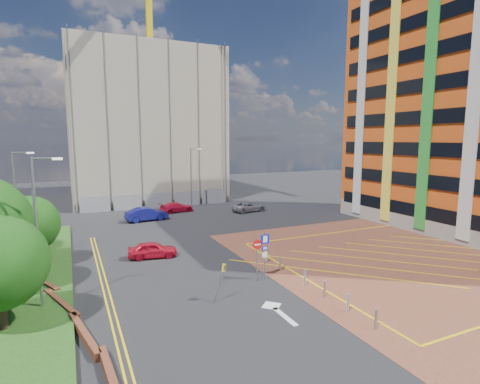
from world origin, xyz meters
TOP-DOWN VIEW (x-y plane):
  - ground at (0.00, 0.00)m, footprint 140.00×140.00m
  - forecourt at (14.00, 0.00)m, footprint 26.00×26.00m
  - retaining_wall at (-11.80, 2.00)m, footprint 6.06×20.33m
  - tree_c at (-13.50, 10.00)m, footprint 4.00×4.00m
  - lamp_left_near at (-12.42, 2.00)m, footprint 1.53×0.16m
  - lamp_left_far at (-14.42, 12.00)m, footprint 1.53×0.16m
  - lamp_back at (4.08, 28.00)m, footprint 1.53×0.16m
  - sign_cluster at (0.30, 0.98)m, footprint 1.17×0.12m
  - warning_sign at (-3.32, -0.96)m, footprint 0.84×0.43m
  - bollard_row at (2.30, -1.67)m, footprint 0.14×11.14m
  - construction_building at (0.00, 40.00)m, footprint 21.20×19.20m
  - tower_crane at (2.00, 39.44)m, footprint 1.60×35.00m
  - construction_fence at (1.00, 30.00)m, footprint 21.60×0.06m
  - car_red_left at (-5.22, 8.69)m, footprint 3.92×2.09m
  - car_blue_back at (-3.07, 22.31)m, footprint 4.82×2.12m
  - car_red_back at (1.36, 25.90)m, footprint 4.44×2.31m
  - car_silver_back at (9.83, 22.40)m, footprint 4.66×2.65m

SIDE VIEW (x-z plane):
  - ground at x=0.00m, z-range 0.00..0.00m
  - forecourt at x=14.00m, z-range 0.00..0.02m
  - retaining_wall at x=-11.80m, z-range 0.00..0.40m
  - bollard_row at x=2.30m, z-range 0.02..0.92m
  - car_silver_back at x=9.83m, z-range 0.00..1.23m
  - car_red_back at x=1.36m, z-range 0.00..1.23m
  - car_red_left at x=-5.22m, z-range 0.00..1.27m
  - car_blue_back at x=-3.07m, z-range 0.00..1.54m
  - construction_fence at x=1.00m, z-range 0.00..2.00m
  - warning_sign at x=-3.32m, z-range 0.31..2.55m
  - sign_cluster at x=0.30m, z-range 0.35..3.55m
  - tree_c at x=-13.50m, z-range 0.74..5.64m
  - lamp_back at x=4.08m, z-range 0.36..8.36m
  - lamp_left_near at x=-12.42m, z-range 0.66..8.66m
  - lamp_left_far at x=-14.42m, z-range 0.66..8.66m
  - construction_building at x=0.00m, z-range 0.00..22.00m
  - tower_crane at x=2.00m, z-range 8.15..43.55m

